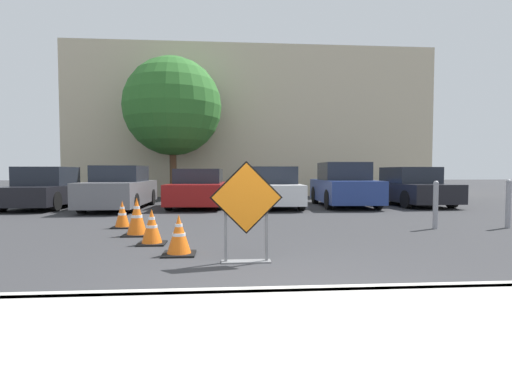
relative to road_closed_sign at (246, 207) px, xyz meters
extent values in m
plane|color=#333335|center=(0.43, 8.27, -0.78)|extent=(96.00, 96.00, 0.00)
cube|color=#ADAAA3|center=(0.43, -3.13, -0.71)|extent=(27.15, 2.80, 0.14)
cube|color=#ADAAA3|center=(0.43, -1.73, -0.71)|extent=(27.15, 0.20, 0.14)
cube|color=black|center=(0.00, 0.00, 0.14)|extent=(1.02, 0.02, 1.02)
cube|color=orange|center=(0.00, -0.02, 0.14)|extent=(0.96, 0.02, 0.96)
cube|color=slate|center=(0.00, 0.04, -0.77)|extent=(0.69, 0.20, 0.02)
cube|color=slate|center=(-0.29, 0.04, -0.32)|extent=(0.04, 0.04, 0.92)
cube|color=slate|center=(0.29, 0.04, -0.32)|extent=(0.04, 0.04, 0.92)
cube|color=black|center=(-1.00, 0.63, -0.77)|extent=(0.50, 0.50, 0.03)
cone|color=orange|center=(-1.00, 0.63, -0.46)|extent=(0.37, 0.37, 0.59)
cylinder|color=white|center=(-1.00, 0.63, -0.33)|extent=(0.12, 0.12, 0.05)
cylinder|color=white|center=(-1.00, 0.63, -0.47)|extent=(0.20, 0.20, 0.05)
cube|color=black|center=(-1.58, 1.57, -0.77)|extent=(0.48, 0.48, 0.03)
cone|color=orange|center=(-1.58, 1.57, -0.46)|extent=(0.35, 0.35, 0.59)
cylinder|color=white|center=(-1.58, 1.57, -0.33)|extent=(0.11, 0.11, 0.05)
cylinder|color=white|center=(-1.58, 1.57, -0.47)|extent=(0.20, 0.20, 0.05)
cube|color=black|center=(-2.05, 2.59, -0.77)|extent=(0.53, 0.53, 0.03)
cone|color=orange|center=(-2.05, 2.59, -0.39)|extent=(0.39, 0.39, 0.73)
cylinder|color=white|center=(-2.05, 2.59, -0.23)|extent=(0.12, 0.12, 0.07)
cylinder|color=white|center=(-2.05, 2.59, -0.40)|extent=(0.22, 0.22, 0.07)
cube|color=black|center=(-2.62, 3.73, -0.77)|extent=(0.44, 0.44, 0.03)
cone|color=orange|center=(-2.62, 3.73, -0.46)|extent=(0.33, 0.33, 0.59)
cylinder|color=white|center=(-2.62, 3.73, -0.33)|extent=(0.10, 0.10, 0.05)
cylinder|color=white|center=(-2.62, 3.73, -0.47)|extent=(0.18, 0.18, 0.05)
cube|color=black|center=(-6.57, 9.08, -0.30)|extent=(1.85, 4.18, 0.62)
cube|color=#1E232D|center=(-6.57, 9.18, 0.34)|extent=(1.62, 1.93, 0.65)
cylinder|color=black|center=(-5.75, 7.78, -0.46)|extent=(0.21, 0.64, 0.64)
cylinder|color=black|center=(-7.41, 7.80, -0.46)|extent=(0.21, 0.64, 0.64)
cylinder|color=black|center=(-5.72, 10.36, -0.46)|extent=(0.21, 0.64, 0.64)
cylinder|color=black|center=(-7.39, 10.38, -0.46)|extent=(0.21, 0.64, 0.64)
cube|color=slate|center=(-3.90, 8.59, -0.23)|extent=(1.75, 4.68, 0.78)
cube|color=#1E232D|center=(-3.89, 8.71, 0.43)|extent=(1.53, 2.16, 0.54)
cylinder|color=black|center=(-3.10, 7.14, -0.48)|extent=(0.20, 0.61, 0.61)
cylinder|color=black|center=(-4.70, 7.14, -0.48)|extent=(0.20, 0.61, 0.61)
cylinder|color=black|center=(-3.09, 10.04, -0.48)|extent=(0.20, 0.61, 0.61)
cylinder|color=black|center=(-4.69, 10.04, -0.48)|extent=(0.20, 0.61, 0.61)
cube|color=maroon|center=(-1.22, 9.16, -0.27)|extent=(2.08, 4.49, 0.69)
cube|color=#1E232D|center=(-1.22, 9.27, 0.34)|extent=(1.73, 2.11, 0.52)
cylinder|color=black|center=(-0.45, 7.75, -0.47)|extent=(0.23, 0.63, 0.62)
cylinder|color=black|center=(-2.14, 7.84, -0.47)|extent=(0.23, 0.63, 0.62)
cylinder|color=black|center=(-0.30, 10.48, -0.47)|extent=(0.23, 0.63, 0.62)
cylinder|color=black|center=(-1.99, 10.57, -0.47)|extent=(0.23, 0.63, 0.62)
cube|color=silver|center=(1.45, 8.75, -0.27)|extent=(1.95, 4.18, 0.66)
cube|color=#1E232D|center=(1.45, 8.86, 0.37)|extent=(1.66, 1.95, 0.61)
cylinder|color=black|center=(2.24, 7.45, -0.44)|extent=(0.22, 0.69, 0.69)
cylinder|color=black|center=(0.57, 7.51, -0.44)|extent=(0.22, 0.69, 0.69)
cylinder|color=black|center=(2.32, 10.00, -0.44)|extent=(0.22, 0.69, 0.69)
cylinder|color=black|center=(0.66, 10.06, -0.44)|extent=(0.22, 0.69, 0.69)
cube|color=navy|center=(4.12, 8.90, -0.21)|extent=(2.02, 4.19, 0.78)
cube|color=#1E232D|center=(4.13, 9.00, 0.51)|extent=(1.70, 1.96, 0.65)
cylinder|color=black|center=(4.90, 7.59, -0.44)|extent=(0.23, 0.69, 0.68)
cylinder|color=black|center=(3.22, 7.66, -0.44)|extent=(0.23, 0.69, 0.68)
cylinder|color=black|center=(5.02, 10.13, -0.44)|extent=(0.23, 0.69, 0.68)
cylinder|color=black|center=(3.34, 10.21, -0.44)|extent=(0.23, 0.69, 0.68)
cube|color=black|center=(6.79, 9.12, -0.28)|extent=(2.05, 4.17, 0.67)
cube|color=#1E232D|center=(6.79, 9.22, 0.36)|extent=(1.71, 1.96, 0.61)
cylinder|color=black|center=(7.70, 7.90, -0.47)|extent=(0.23, 0.64, 0.63)
cylinder|color=black|center=(6.02, 7.81, -0.47)|extent=(0.23, 0.64, 0.63)
cylinder|color=black|center=(7.57, 10.43, -0.47)|extent=(0.23, 0.64, 0.63)
cylinder|color=black|center=(5.88, 10.34, -0.47)|extent=(0.23, 0.64, 0.63)
cylinder|color=gray|center=(4.41, 3.01, -0.27)|extent=(0.11, 0.11, 1.02)
sphere|color=gray|center=(4.41, 3.01, 0.24)|extent=(0.12, 0.12, 0.12)
cylinder|color=gray|center=(6.13, 3.01, -0.26)|extent=(0.11, 0.11, 1.05)
sphere|color=gray|center=(6.13, 3.01, 0.26)|extent=(0.12, 0.12, 0.12)
cube|color=beige|center=(1.20, 17.51, 3.13)|extent=(19.19, 5.00, 7.82)
cylinder|color=#513823|center=(-2.67, 13.37, 0.52)|extent=(0.32, 0.32, 2.60)
sphere|color=#2D6B28|center=(-2.67, 13.37, 3.51)|extent=(4.52, 4.52, 4.52)
camera|label=1|loc=(-0.31, -5.52, 0.49)|focal=28.00mm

